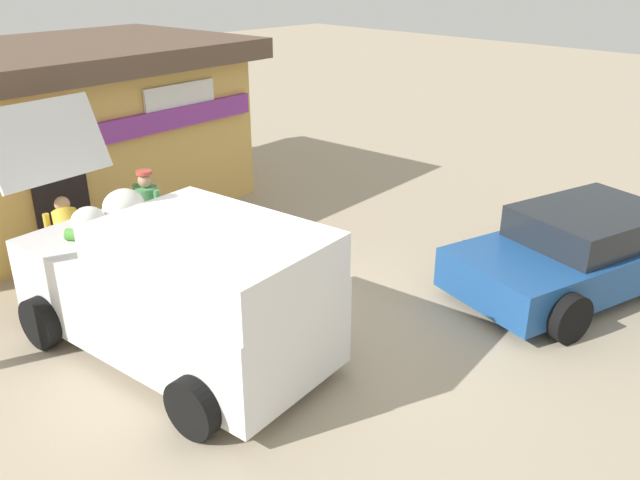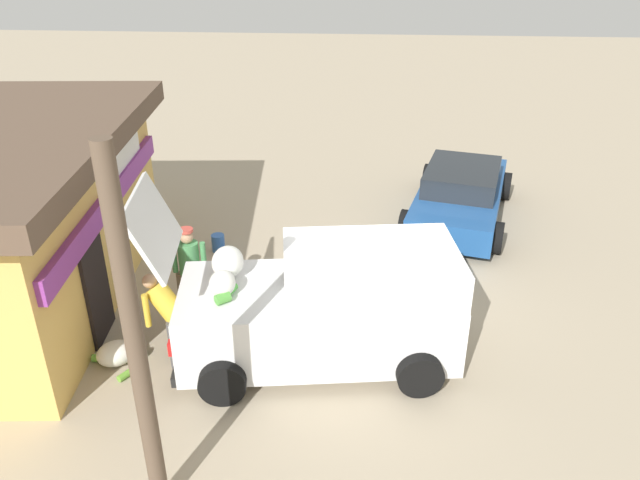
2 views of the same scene
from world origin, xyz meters
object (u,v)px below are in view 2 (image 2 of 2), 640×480
at_px(vendor_standing, 190,266).
at_px(paint_bucket, 218,243).
at_px(delivery_van, 327,305).
at_px(unloaded_banana_pile, 117,354).
at_px(customer_bending, 168,311).
at_px(parked_sedan, 460,194).

xyz_separation_m(vendor_standing, paint_bucket, (2.23, 0.08, -0.73)).
relative_size(delivery_van, paint_bucket, 13.01).
distance_m(unloaded_banana_pile, paint_bucket, 3.75).
height_order(unloaded_banana_pile, paint_bucket, unloaded_banana_pile).
bearing_deg(paint_bucket, delivery_van, -143.32).
height_order(delivery_van, customer_bending, delivery_van).
bearing_deg(parked_sedan, paint_bucket, 111.43).
relative_size(customer_bending, unloaded_banana_pile, 1.81).
bearing_deg(customer_bending, parked_sedan, -42.31).
height_order(delivery_van, unloaded_banana_pile, delivery_van).
xyz_separation_m(unloaded_banana_pile, paint_bucket, (3.68, -0.73, 0.01)).
bearing_deg(delivery_van, vendor_standing, 66.43).
relative_size(vendor_standing, unloaded_banana_pile, 2.02).
bearing_deg(vendor_standing, delivery_van, -113.57).
height_order(parked_sedan, paint_bucket, parked_sedan).
distance_m(delivery_van, paint_bucket, 4.12).
height_order(delivery_van, parked_sedan, delivery_van).
bearing_deg(delivery_van, customer_bending, 95.88).
bearing_deg(customer_bending, paint_bucket, 1.37).
relative_size(unloaded_banana_pile, paint_bucket, 2.19).
distance_m(delivery_van, customer_bending, 2.35).
bearing_deg(parked_sedan, vendor_standing, 130.19).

